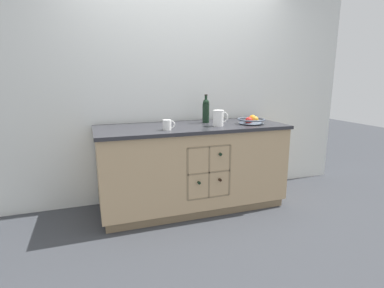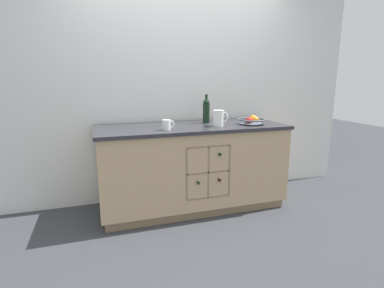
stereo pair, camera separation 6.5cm
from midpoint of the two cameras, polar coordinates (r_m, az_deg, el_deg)
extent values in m
plane|color=#383A3F|center=(3.41, -0.56, -11.68)|extent=(14.00, 14.00, 0.00)
cube|color=silver|center=(3.52, -2.86, 10.51)|extent=(4.40, 0.06, 2.55)
cube|color=#8B7354|center=(3.39, -0.56, -10.99)|extent=(1.89, 0.65, 0.09)
cube|color=tan|center=(3.24, -0.58, -3.91)|extent=(1.95, 0.71, 0.78)
cube|color=#2D2D33|center=(3.15, -0.59, 3.23)|extent=(1.99, 0.75, 0.03)
cube|color=#8B7354|center=(3.03, 1.94, -4.91)|extent=(0.45, 0.01, 0.52)
cube|color=#8B7354|center=(2.91, -1.80, -5.63)|extent=(0.02, 0.10, 0.52)
cube|color=#8B7354|center=(3.07, 6.20, -4.75)|extent=(0.02, 0.10, 0.52)
cube|color=#8B7354|center=(3.07, 2.26, -9.83)|extent=(0.45, 0.10, 0.02)
cube|color=#8B7354|center=(2.98, 2.31, -5.19)|extent=(0.45, 0.10, 0.02)
cube|color=#8B7354|center=(2.91, 2.35, -0.30)|extent=(0.45, 0.10, 0.02)
cube|color=#8B7354|center=(2.98, 2.31, -5.19)|extent=(0.02, 0.10, 0.52)
cylinder|color=black|center=(3.05, -0.30, -6.47)|extent=(0.07, 0.18, 0.07)
cylinder|color=black|center=(2.94, 0.54, -7.25)|extent=(0.03, 0.08, 0.03)
cylinder|color=black|center=(3.15, 3.43, -5.85)|extent=(0.08, 0.20, 0.08)
cylinder|color=black|center=(3.02, 4.49, -6.66)|extent=(0.03, 0.09, 0.03)
cylinder|color=black|center=(3.09, 3.39, -1.16)|extent=(0.08, 0.21, 0.08)
cylinder|color=black|center=(2.95, 4.52, -1.81)|extent=(0.03, 0.09, 0.03)
cylinder|color=#4C5666|center=(3.31, 10.63, 3.87)|extent=(0.13, 0.13, 0.01)
cone|color=#4C5666|center=(3.31, 10.65, 4.36)|extent=(0.27, 0.27, 0.05)
torus|color=#4C5666|center=(3.31, 10.67, 4.62)|extent=(0.30, 0.30, 0.02)
sphere|color=red|center=(3.32, 10.28, 4.50)|extent=(0.07, 0.07, 0.07)
sphere|color=gold|center=(3.31, 11.36, 4.54)|extent=(0.08, 0.08, 0.08)
sphere|color=red|center=(3.24, 10.20, 4.41)|extent=(0.08, 0.08, 0.08)
sphere|color=orange|center=(3.37, 10.90, 4.76)|extent=(0.08, 0.08, 0.08)
cylinder|color=white|center=(3.11, 4.43, 4.95)|extent=(0.11, 0.11, 0.17)
torus|color=white|center=(3.10, 4.46, 6.39)|extent=(0.11, 0.11, 0.01)
torus|color=white|center=(3.14, 5.40, 5.13)|extent=(0.11, 0.01, 0.11)
cylinder|color=white|center=(2.88, -5.44, 3.64)|extent=(0.08, 0.08, 0.10)
torus|color=white|center=(2.89, -4.59, 3.73)|extent=(0.08, 0.01, 0.08)
cylinder|color=black|center=(3.34, 2.09, 5.87)|extent=(0.08, 0.08, 0.21)
sphere|color=black|center=(3.33, 2.11, 7.89)|extent=(0.07, 0.07, 0.07)
cylinder|color=black|center=(3.33, 2.11, 8.44)|extent=(0.03, 0.03, 0.09)
cylinder|color=black|center=(3.32, 2.12, 9.31)|extent=(0.03, 0.03, 0.01)
camera|label=1|loc=(0.03, -90.58, -0.13)|focal=28.00mm
camera|label=2|loc=(0.03, 89.42, 0.13)|focal=28.00mm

